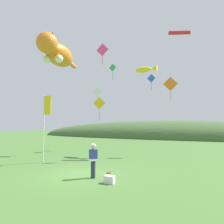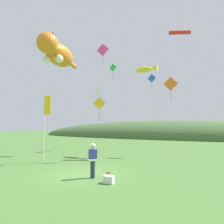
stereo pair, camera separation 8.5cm
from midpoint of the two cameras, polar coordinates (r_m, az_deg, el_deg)
The scene contains 15 objects.
ground_plane at distance 11.79m, azimuth -8.24°, elevation -17.24°, with size 120.00×120.00×0.00m, color #477033.
distant_hill_ridge at distance 42.09m, azimuth 16.11°, elevation -7.13°, with size 61.65×12.90×7.00m.
festival_attendant at distance 10.81m, azimuth -5.30°, elevation -13.36°, with size 0.47×0.49×1.77m.
kite_spool at distance 11.27m, azimuth -0.90°, elevation -17.24°, with size 0.15×0.26×0.26m.
picnic_cooler at distance 10.01m, azimuth -0.67°, elevation -18.71°, with size 0.50×0.35×0.36m.
festival_banner_pole at distance 15.42m, azimuth -18.31°, elevation -1.70°, with size 0.66×0.08×4.95m.
kite_giant_cat at distance 19.54m, azimuth -15.22°, elevation 15.78°, with size 3.06×7.24×2.25m.
kite_fish_windsock at distance 19.76m, azimuth 9.83°, elevation 11.92°, with size 2.14×0.69×0.65m.
kite_tube_streamer at distance 21.54m, azimuth 19.02°, elevation 20.69°, with size 2.04×1.10×0.44m.
kite_diamond_green at distance 23.14m, azimuth 0.38°, elevation 12.51°, with size 0.93×0.12×1.83m.
kite_diamond_gold at distance 15.75m, azimuth -3.49°, elevation 2.42°, with size 0.94×0.31×1.88m.
kite_diamond_blue at distance 23.70m, azimuth 11.38°, elevation 9.38°, with size 0.99×0.19×1.90m.
kite_diamond_white at distance 23.02m, azimuth -3.94°, elevation 5.87°, with size 1.14×0.09×2.05m.
kite_diamond_pink at distance 21.36m, azimuth -2.55°, elevation 17.28°, with size 1.34×0.10×2.24m.
kite_diamond_orange at distance 19.36m, azimuth 16.56°, elevation 7.68°, with size 1.29×0.27×2.21m.
Camera 2 is at (6.20, -9.63, 2.82)m, focal length 32.00 mm.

